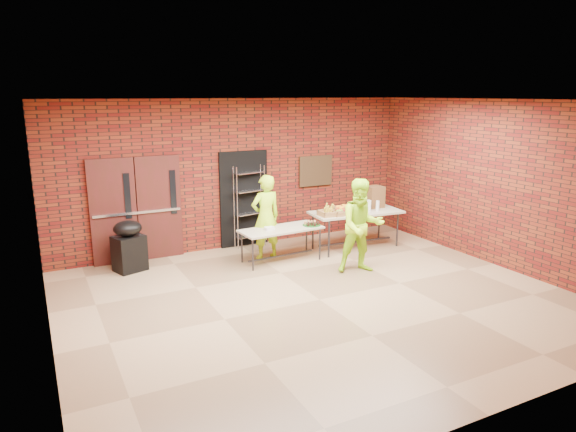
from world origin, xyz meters
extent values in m
cube|color=olive|center=(0.00, 0.00, -0.02)|extent=(8.00, 7.00, 0.04)
cube|color=silver|center=(0.00, 0.00, 3.22)|extent=(8.00, 7.00, 0.04)
cube|color=maroon|center=(0.00, 3.52, 1.60)|extent=(8.00, 0.04, 3.20)
cube|color=maroon|center=(0.00, -3.52, 1.60)|extent=(8.00, 0.04, 3.20)
cube|color=maroon|center=(-4.02, 0.00, 1.60)|extent=(0.04, 7.00, 3.20)
cube|color=maroon|center=(4.02, 0.00, 1.60)|extent=(0.04, 7.00, 3.20)
cube|color=#451314|center=(-2.65, 3.44, 1.05)|extent=(0.88, 0.08, 2.10)
cube|color=#451314|center=(-1.75, 3.44, 1.05)|extent=(0.88, 0.08, 2.10)
cube|color=black|center=(-2.37, 3.39, 1.35)|extent=(0.12, 0.02, 0.90)
cube|color=black|center=(-1.47, 3.39, 1.35)|extent=(0.12, 0.02, 0.90)
cube|color=#BAB9C0|center=(-2.20, 3.38, 1.00)|extent=(1.70, 0.04, 0.05)
cube|color=black|center=(0.10, 3.46, 1.05)|extent=(1.10, 0.06, 2.10)
cube|color=#392616|center=(1.90, 3.45, 1.55)|extent=(0.85, 0.04, 0.70)
cube|color=tan|center=(0.33, 2.08, 0.66)|extent=(1.70, 0.80, 0.04)
cube|color=#2D2D32|center=(0.33, 2.08, 0.11)|extent=(1.47, 0.13, 0.03)
cylinder|color=#2D2D32|center=(-0.41, 2.36, 0.32)|extent=(0.03, 0.03, 0.64)
cylinder|color=#2D2D32|center=(1.06, 2.36, 0.32)|extent=(0.03, 0.03, 0.64)
cylinder|color=#2D2D32|center=(-0.41, 1.81, 0.32)|extent=(0.03, 0.03, 0.64)
cylinder|color=#2D2D32|center=(1.06, 1.81, 0.32)|extent=(0.03, 0.03, 0.64)
cube|color=tan|center=(2.19, 2.18, 0.79)|extent=(2.05, 0.99, 0.04)
cube|color=#2D2D32|center=(2.19, 2.18, 0.13)|extent=(1.76, 0.19, 0.03)
cylinder|color=#2D2D32|center=(1.30, 2.51, 0.39)|extent=(0.04, 0.04, 0.77)
cylinder|color=#2D2D32|center=(3.07, 2.51, 0.39)|extent=(0.04, 0.04, 0.77)
cylinder|color=#2D2D32|center=(1.30, 1.85, 0.39)|extent=(0.04, 0.04, 0.77)
cylinder|color=#2D2D32|center=(3.07, 1.85, 0.39)|extent=(0.04, 0.04, 0.77)
cube|color=olive|center=(1.47, 2.11, 0.85)|extent=(0.44, 0.34, 0.07)
cube|color=olive|center=(1.91, 2.27, 0.85)|extent=(0.44, 0.34, 0.07)
cube|color=olive|center=(1.72, 2.04, 0.85)|extent=(0.42, 0.33, 0.07)
cylinder|color=#165217|center=(0.98, 2.01, 0.69)|extent=(0.36, 0.36, 0.01)
cube|color=silver|center=(0.07, 2.09, 0.71)|extent=(0.18, 0.12, 0.06)
cube|color=brown|center=(2.77, 2.33, 1.06)|extent=(0.36, 0.33, 0.48)
cylinder|color=silver|center=(2.45, 2.07, 0.94)|extent=(0.08, 0.08, 0.24)
cylinder|color=silver|center=(2.62, 2.00, 0.93)|extent=(0.07, 0.07, 0.22)
cylinder|color=silver|center=(2.51, 2.19, 0.93)|extent=(0.07, 0.07, 0.22)
cube|color=black|center=(-2.49, 2.88, 0.34)|extent=(0.65, 0.59, 0.69)
ellipsoid|color=black|center=(-2.49, 2.88, 0.83)|extent=(0.65, 0.60, 0.29)
imported|color=#B3F71B|center=(0.14, 2.40, 0.86)|extent=(0.66, 0.45, 1.73)
imported|color=#B3F71B|center=(1.39, 0.85, 0.89)|extent=(1.02, 0.90, 1.78)
camera|label=1|loc=(-4.04, -6.76, 3.30)|focal=32.00mm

